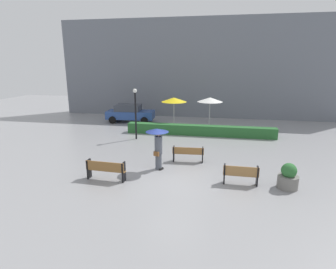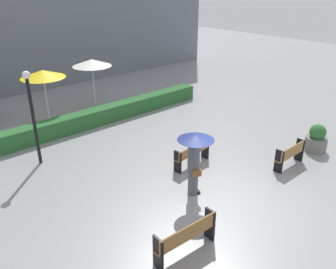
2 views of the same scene
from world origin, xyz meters
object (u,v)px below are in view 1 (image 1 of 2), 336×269
Objects in this scene: planter_pot at (288,178)px; lamp_post at (135,108)px; pedestrian_with_umbrella at (158,142)px; parked_car at (130,113)px; bench_near_left at (106,169)px; bench_mid_center at (188,153)px; patio_umbrella_yellow at (174,100)px; patio_umbrella_white at (210,100)px; bench_near_right at (241,174)px.

planter_pot is 10.90m from lamp_post.
parked_car is at bearing 115.01° from pedestrian_with_umbrella.
bench_near_left is 4.58m from bench_mid_center.
bench_mid_center is 0.67× the size of patio_umbrella_yellow.
pedestrian_with_umbrella is 0.49× the size of parked_car.
bench_mid_center is 0.66× the size of patio_umbrella_white.
patio_umbrella_white is 7.45m from parked_car.
bench_near_right is 0.43× the size of lamp_post.
planter_pot is at bearing -56.77° from patio_umbrella_yellow.
planter_pot is 0.32× the size of lamp_post.
bench_near_right is 11.26m from patio_umbrella_yellow.
patio_umbrella_yellow is (-6.60, 10.08, 1.86)m from planter_pot.
bench_near_left is 0.53× the size of lamp_post.
parked_car is (-7.16, 1.37, -1.54)m from patio_umbrella_white.
planter_pot is 16.16m from parked_car.
lamp_post is at bearing 136.19° from bench_mid_center.
parked_car is (-6.39, 9.46, 0.31)m from bench_mid_center.
patio_umbrella_white is 0.59× the size of parked_car.
patio_umbrella_white reaches higher than pedestrian_with_umbrella.
lamp_post is 0.81× the size of parked_car.
planter_pot reaches higher than bench_near_right.
pedestrian_with_umbrella reaches higher than bench_near_left.
bench_near_right is 0.60× the size of patio_umbrella_white.
lamp_post is at bearing 117.57° from pedestrian_with_umbrella.
bench_near_left reaches higher than bench_near_right.
bench_mid_center is at bearing -55.95° from parked_car.
bench_near_left is 0.43× the size of parked_car.
planter_pot is at bearing -10.42° from pedestrian_with_umbrella.
patio_umbrella_white is (2.83, 0.45, 0.02)m from patio_umbrella_yellow.
patio_umbrella_white reaches higher than planter_pot.
patio_umbrella_yellow is at bearing 123.23° from planter_pot.
pedestrian_with_umbrella is (2.03, 1.73, 0.90)m from bench_near_left.
bench_near_left is at bearing -96.99° from patio_umbrella_yellow.
parked_car is (-4.33, 1.82, -1.53)m from patio_umbrella_yellow.
bench_near_left reaches higher than bench_mid_center.
bench_mid_center is at bearing 151.70° from planter_pot.
parked_car is at bearing 127.02° from bench_near_right.
pedestrian_with_umbrella is 0.84× the size of patio_umbrella_yellow.
pedestrian_with_umbrella reaches higher than bench_mid_center.
parked_car is (-5.05, 10.82, -0.63)m from pedestrian_with_umbrella.
bench_near_right is 1.95m from planter_pot.
planter_pot is 0.26× the size of parked_car.
patio_umbrella_white reaches higher than bench_near_right.
bench_near_right is at bearing -43.43° from bench_mid_center.
bench_near_right is 3.56m from bench_mid_center.
bench_near_left is 7.27m from lamp_post.
pedestrian_with_umbrella is at bearing -102.61° from patio_umbrella_white.
bench_near_right is at bearing -179.82° from planter_pot.
lamp_post is at bearing -139.75° from patio_umbrella_white.
patio_umbrella_yellow is 4.94m from parked_car.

